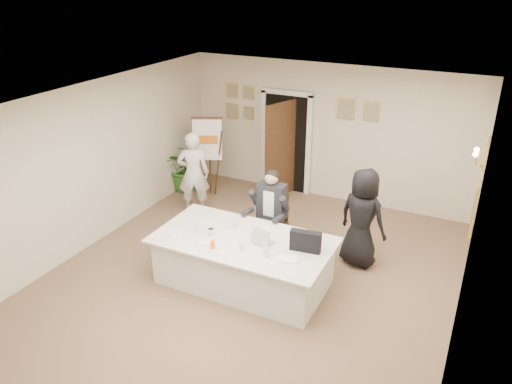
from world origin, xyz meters
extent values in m
plane|color=brown|center=(0.00, 0.00, 0.00)|extent=(7.00, 7.00, 0.00)
cube|color=white|center=(0.00, 0.00, 2.80)|extent=(6.00, 7.00, 0.02)
cube|color=beige|center=(0.00, 3.50, 1.40)|extent=(6.00, 0.10, 2.80)
cube|color=beige|center=(0.00, -3.50, 1.40)|extent=(6.00, 0.10, 2.80)
cube|color=beige|center=(-3.00, 0.00, 1.40)|extent=(0.10, 7.00, 2.80)
cube|color=beige|center=(3.00, 0.00, 1.40)|extent=(0.10, 7.00, 2.80)
cube|color=black|center=(-0.90, 3.47, 1.05)|extent=(0.92, 0.06, 2.10)
cube|color=white|center=(-1.42, 3.44, 1.05)|extent=(0.10, 0.06, 2.20)
cube|color=white|center=(-0.38, 3.44, 1.05)|extent=(0.10, 0.06, 2.20)
cube|color=#311C0F|center=(-0.85, 3.05, 1.03)|extent=(0.33, 0.81, 2.02)
cube|color=silver|center=(-0.04, -0.14, 0.38)|extent=(2.48, 1.24, 0.75)
cube|color=silver|center=(-0.04, -0.14, 0.76)|extent=(2.66, 1.42, 0.03)
cube|color=white|center=(-2.21, 2.35, 1.29)|extent=(0.61, 0.41, 0.83)
imported|color=silver|center=(-2.04, 1.60, 0.83)|extent=(0.73, 0.64, 1.67)
imported|color=black|center=(1.39, 1.22, 0.83)|extent=(0.93, 0.75, 1.66)
imported|color=#275F1F|center=(-2.80, 2.50, 0.55)|extent=(1.21, 1.12, 1.10)
cube|color=black|center=(0.91, -0.04, 0.93)|extent=(0.45, 0.18, 0.31)
cube|color=white|center=(0.79, -0.37, 0.79)|extent=(0.30, 0.24, 0.03)
cylinder|color=white|center=(-1.06, -0.43, 0.78)|extent=(0.25, 0.25, 0.01)
cylinder|color=white|center=(-0.52, -0.50, 0.78)|extent=(0.27, 0.27, 0.01)
cylinder|color=white|center=(-0.10, -0.60, 0.78)|extent=(0.26, 0.26, 0.01)
cylinder|color=silver|center=(-0.76, -0.28, 0.84)|extent=(0.08, 0.08, 0.14)
cylinder|color=silver|center=(0.09, -0.43, 0.84)|extent=(0.07, 0.07, 0.14)
cylinder|color=silver|center=(0.47, -0.43, 0.84)|extent=(0.07, 0.07, 0.14)
cylinder|color=silver|center=(-0.31, 0.11, 0.84)|extent=(0.08, 0.08, 0.14)
cylinder|color=orange|center=(-0.31, -0.57, 0.84)|extent=(0.09, 0.09, 0.13)
cylinder|color=silver|center=(-0.53, -0.25, 0.83)|extent=(0.11, 0.11, 0.11)
camera|label=1|loc=(3.01, -5.86, 4.47)|focal=35.00mm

